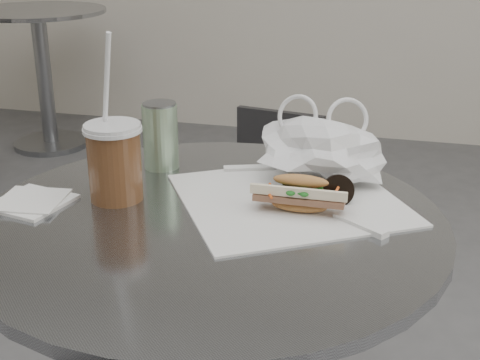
% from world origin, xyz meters
% --- Properties ---
extents(cafe_table, '(0.76, 0.76, 0.74)m').
position_xyz_m(cafe_table, '(0.00, 0.20, 0.47)').
color(cafe_table, slate).
rests_on(cafe_table, ground).
extents(bg_table, '(0.70, 0.70, 0.74)m').
position_xyz_m(bg_table, '(-1.60, 2.40, 0.47)').
color(bg_table, slate).
rests_on(bg_table, ground).
extents(chair_far, '(0.35, 0.37, 0.65)m').
position_xyz_m(chair_far, '(-0.09, 1.01, 0.29)').
color(chair_far, '#2E2E30').
rests_on(chair_far, ground).
extents(sandwich_paper, '(0.47, 0.47, 0.00)m').
position_xyz_m(sandwich_paper, '(0.11, 0.30, 0.74)').
color(sandwich_paper, white).
rests_on(sandwich_paper, cafe_table).
extents(banh_mi, '(0.18, 0.07, 0.06)m').
position_xyz_m(banh_mi, '(0.14, 0.25, 0.77)').
color(banh_mi, '#C37D49').
rests_on(banh_mi, sandwich_paper).
extents(iced_coffee, '(0.10, 0.10, 0.28)m').
position_xyz_m(iced_coffee, '(-0.18, 0.23, 0.81)').
color(iced_coffee, brown).
rests_on(iced_coffee, cafe_table).
extents(sunglasses, '(0.12, 0.06, 0.06)m').
position_xyz_m(sunglasses, '(0.16, 0.29, 0.76)').
color(sunglasses, black).
rests_on(sunglasses, cafe_table).
extents(plastic_bag, '(0.24, 0.19, 0.11)m').
position_xyz_m(plastic_bag, '(0.14, 0.40, 0.80)').
color(plastic_bag, white).
rests_on(plastic_bag, cafe_table).
extents(napkin_stack, '(0.14, 0.14, 0.01)m').
position_xyz_m(napkin_stack, '(-0.31, 0.18, 0.74)').
color(napkin_stack, white).
rests_on(napkin_stack, cafe_table).
extents(drink_can, '(0.07, 0.07, 0.13)m').
position_xyz_m(drink_can, '(-0.16, 0.40, 0.80)').
color(drink_can, '#639B5A').
rests_on(drink_can, cafe_table).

